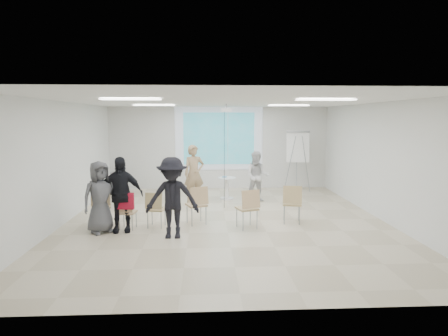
{
  "coord_description": "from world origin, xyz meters",
  "views": [
    {
      "loc": [
        -0.5,
        -9.25,
        2.59
      ],
      "look_at": [
        0.0,
        0.8,
        1.25
      ],
      "focal_mm": 30.0,
      "sensor_mm": 36.0,
      "label": 1
    }
  ],
  "objects_px": {
    "pedestal_table": "(227,187)",
    "flipchart_easel": "(298,147)",
    "chair_right_inner": "(248,206)",
    "audience_mid": "(172,192)",
    "chair_center": "(198,202)",
    "audience_outer": "(100,193)",
    "player_left": "(194,170)",
    "audience_left": "(120,189)",
    "chair_far_left": "(101,203)",
    "player_right": "(257,174)",
    "av_cart": "(116,184)",
    "chair_right_far": "(292,201)",
    "laptop": "(156,208)",
    "chair_left_mid": "(127,210)",
    "chair_left_inner": "(155,207)"
  },
  "relations": [
    {
      "from": "pedestal_table",
      "to": "flipchart_easel",
      "type": "height_order",
      "value": "flipchart_easel"
    },
    {
      "from": "chair_right_inner",
      "to": "audience_mid",
      "type": "bearing_deg",
      "value": 178.43
    },
    {
      "from": "chair_center",
      "to": "audience_outer",
      "type": "bearing_deg",
      "value": 172.07
    },
    {
      "from": "player_left",
      "to": "audience_left",
      "type": "distance_m",
      "value": 3.34
    },
    {
      "from": "flipchart_easel",
      "to": "player_left",
      "type": "bearing_deg",
      "value": -150.44
    },
    {
      "from": "player_left",
      "to": "chair_far_left",
      "type": "height_order",
      "value": "player_left"
    },
    {
      "from": "player_right",
      "to": "audience_mid",
      "type": "height_order",
      "value": "audience_mid"
    },
    {
      "from": "chair_far_left",
      "to": "audience_outer",
      "type": "height_order",
      "value": "audience_outer"
    },
    {
      "from": "chair_center",
      "to": "av_cart",
      "type": "distance_m",
      "value": 4.92
    },
    {
      "from": "chair_right_far",
      "to": "audience_outer",
      "type": "height_order",
      "value": "audience_outer"
    },
    {
      "from": "chair_center",
      "to": "laptop",
      "type": "relative_size",
      "value": 3.01
    },
    {
      "from": "chair_left_mid",
      "to": "chair_center",
      "type": "bearing_deg",
      "value": 18.76
    },
    {
      "from": "chair_left_inner",
      "to": "chair_right_far",
      "type": "xyz_separation_m",
      "value": [
        3.32,
        0.2,
        0.06
      ]
    },
    {
      "from": "av_cart",
      "to": "audience_mid",
      "type": "bearing_deg",
      "value": -83.86
    },
    {
      "from": "pedestal_table",
      "to": "chair_right_far",
      "type": "height_order",
      "value": "chair_right_far"
    },
    {
      "from": "chair_far_left",
      "to": "audience_mid",
      "type": "bearing_deg",
      "value": -40.43
    },
    {
      "from": "pedestal_table",
      "to": "chair_left_inner",
      "type": "distance_m",
      "value": 3.6
    },
    {
      "from": "flipchart_easel",
      "to": "chair_right_inner",
      "type": "bearing_deg",
      "value": -109.53
    },
    {
      "from": "chair_left_inner",
      "to": "pedestal_table",
      "type": "bearing_deg",
      "value": 68.85
    },
    {
      "from": "laptop",
      "to": "pedestal_table",
      "type": "bearing_deg",
      "value": -111.76
    },
    {
      "from": "pedestal_table",
      "to": "laptop",
      "type": "relative_size",
      "value": 2.28
    },
    {
      "from": "chair_left_inner",
      "to": "audience_mid",
      "type": "height_order",
      "value": "audience_mid"
    },
    {
      "from": "player_left",
      "to": "audience_outer",
      "type": "distance_m",
      "value": 3.61
    },
    {
      "from": "chair_left_inner",
      "to": "flipchart_easel",
      "type": "distance_m",
      "value": 6.14
    },
    {
      "from": "pedestal_table",
      "to": "audience_mid",
      "type": "xyz_separation_m",
      "value": [
        -1.4,
        -3.83,
        0.6
      ]
    },
    {
      "from": "player_left",
      "to": "flipchart_easel",
      "type": "relative_size",
      "value": 0.94
    },
    {
      "from": "audience_left",
      "to": "av_cart",
      "type": "xyz_separation_m",
      "value": [
        -1.14,
        4.43,
        -0.65
      ]
    },
    {
      "from": "av_cart",
      "to": "audience_left",
      "type": "bearing_deg",
      "value": -95.0
    },
    {
      "from": "player_left",
      "to": "audience_left",
      "type": "relative_size",
      "value": 1.02
    },
    {
      "from": "chair_left_mid",
      "to": "audience_left",
      "type": "height_order",
      "value": "audience_left"
    },
    {
      "from": "chair_center",
      "to": "laptop",
      "type": "distance_m",
      "value": 0.99
    },
    {
      "from": "chair_left_inner",
      "to": "av_cart",
      "type": "relative_size",
      "value": 1.15
    },
    {
      "from": "audience_outer",
      "to": "av_cart",
      "type": "relative_size",
      "value": 2.43
    },
    {
      "from": "chair_center",
      "to": "laptop",
      "type": "xyz_separation_m",
      "value": [
        -0.98,
        -0.11,
        -0.1
      ]
    },
    {
      "from": "audience_mid",
      "to": "player_left",
      "type": "bearing_deg",
      "value": 85.53
    },
    {
      "from": "pedestal_table",
      "to": "audience_mid",
      "type": "relative_size",
      "value": 0.36
    },
    {
      "from": "pedestal_table",
      "to": "audience_left",
      "type": "relative_size",
      "value": 0.37
    },
    {
      "from": "chair_right_inner",
      "to": "audience_mid",
      "type": "distance_m",
      "value": 1.85
    },
    {
      "from": "laptop",
      "to": "flipchart_easel",
      "type": "relative_size",
      "value": 0.15
    },
    {
      "from": "chair_left_inner",
      "to": "chair_right_inner",
      "type": "distance_m",
      "value": 2.2
    },
    {
      "from": "chair_far_left",
      "to": "flipchart_easel",
      "type": "distance_m",
      "value": 7.02
    },
    {
      "from": "chair_center",
      "to": "audience_left",
      "type": "height_order",
      "value": "audience_left"
    },
    {
      "from": "chair_right_far",
      "to": "flipchart_easel",
      "type": "distance_m",
      "value": 4.2
    },
    {
      "from": "chair_right_far",
      "to": "audience_left",
      "type": "bearing_deg",
      "value": -162.66
    },
    {
      "from": "laptop",
      "to": "audience_outer",
      "type": "distance_m",
      "value": 1.35
    },
    {
      "from": "audience_left",
      "to": "flipchart_easel",
      "type": "xyz_separation_m",
      "value": [
        5.17,
        4.37,
        0.6
      ]
    },
    {
      "from": "audience_left",
      "to": "flipchart_easel",
      "type": "height_order",
      "value": "flipchart_easel"
    },
    {
      "from": "chair_left_inner",
      "to": "audience_left",
      "type": "bearing_deg",
      "value": -151.36
    },
    {
      "from": "chair_left_inner",
      "to": "chair_center",
      "type": "height_order",
      "value": "chair_center"
    },
    {
      "from": "chair_center",
      "to": "chair_right_inner",
      "type": "height_order",
      "value": "chair_center"
    }
  ]
}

